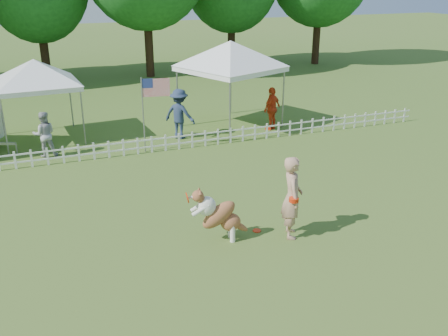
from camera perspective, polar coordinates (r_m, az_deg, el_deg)
name	(u,v)px	position (r m, az deg, el deg)	size (l,w,h in m)	color
ground	(232,243)	(11.83, 0.97, -8.62)	(120.00, 120.00, 0.00)	#3B6520
picket_fence	(159,144)	(17.85, -7.48, 2.79)	(22.00, 0.08, 0.60)	white
handler	(292,197)	(11.84, 7.79, -3.33)	(0.73, 0.48, 2.01)	tan
dog	(220,215)	(11.64, -0.50, -5.36)	(1.31, 0.44, 1.36)	brown
frisbee_on_turf	(257,231)	(12.39, 3.77, -7.14)	(0.21, 0.21, 0.02)	red
canopy_tent_left	(39,101)	(19.98, -20.39, 7.17)	(2.88, 2.88, 2.98)	white
canopy_tent_right	(230,86)	(20.38, 0.73, 9.38)	(3.31, 3.31, 3.42)	white
flag_pole	(143,116)	(17.61, -9.20, 5.94)	(1.02, 0.11, 2.66)	gray
spectator_a	(44,134)	(18.18, -19.84, 3.65)	(0.77, 0.60, 1.58)	#9E9FA3
spectator_b	(180,114)	(19.12, -5.11, 6.17)	(1.23, 0.71, 1.91)	#23314C
spectator_c	(272,109)	(20.29, 5.50, 6.78)	(1.02, 0.42, 1.73)	red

